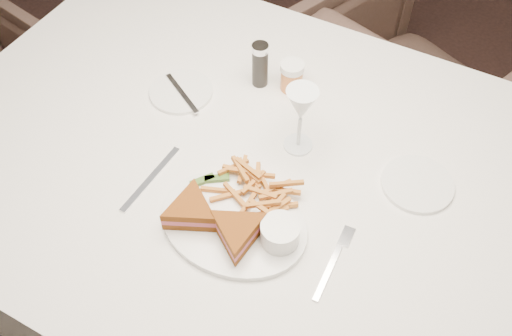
% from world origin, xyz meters
% --- Properties ---
extents(ground, '(5.00, 5.00, 0.00)m').
position_xyz_m(ground, '(0.00, 0.00, 0.00)').
color(ground, black).
rests_on(ground, ground).
extents(table, '(1.75, 1.27, 0.75)m').
position_xyz_m(table, '(0.25, 0.20, 0.38)').
color(table, white).
rests_on(table, ground).
extents(chair_far, '(0.84, 0.81, 0.72)m').
position_xyz_m(chair_far, '(0.30, 1.09, 0.36)').
color(chair_far, '#46322B').
rests_on(chair_far, ground).
extents(table_setting, '(0.78, 0.59, 0.18)m').
position_xyz_m(table_setting, '(0.26, 0.13, 0.79)').
color(table_setting, white).
rests_on(table_setting, table).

